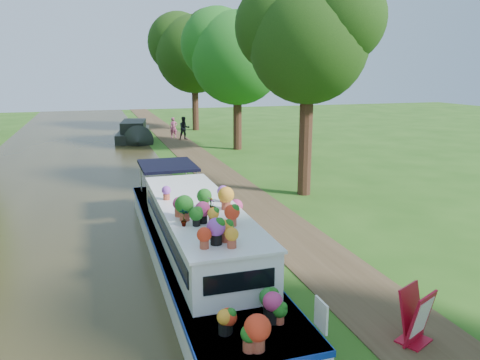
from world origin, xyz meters
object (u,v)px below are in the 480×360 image
object	(u,v)px
plant_boat	(200,244)
second_boat	(134,132)
sandwich_board	(416,319)
pedestrian_pink	(174,128)
pedestrian_dark	(184,128)

from	to	relation	value
plant_boat	second_boat	bearing A→B (deg)	88.89
sandwich_board	second_boat	bearing A→B (deg)	70.54
sandwich_board	pedestrian_pink	xyz separation A→B (m)	(0.22, 29.49, 0.30)
pedestrian_dark	sandwich_board	bearing A→B (deg)	-96.22
pedestrian_pink	plant_boat	bearing A→B (deg)	-105.36
pedestrian_pink	pedestrian_dark	bearing A→B (deg)	-70.58
sandwich_board	pedestrian_pink	distance (m)	29.49
plant_boat	second_boat	distance (m)	25.13
plant_boat	second_boat	world-z (taller)	plant_boat
second_boat	pedestrian_dark	world-z (taller)	pedestrian_dark
plant_boat	pedestrian_pink	distance (m)	25.37
second_boat	sandwich_board	size ratio (longest dim) A/B	7.04
plant_boat	sandwich_board	size ratio (longest dim) A/B	12.31
plant_boat	pedestrian_pink	world-z (taller)	plant_boat
plant_boat	pedestrian_dark	world-z (taller)	plant_boat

